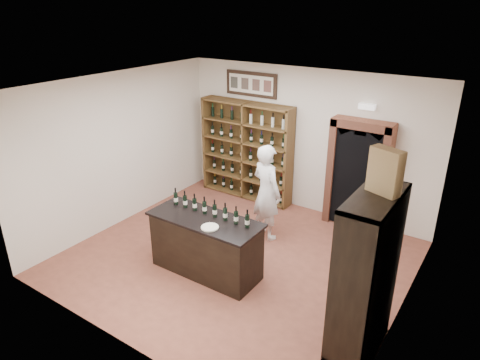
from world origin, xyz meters
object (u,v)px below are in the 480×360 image
Objects in this scene: counter_bottle_0 at (176,198)px; shopkeeper at (267,192)px; wine_shelf at (247,150)px; wine_crate at (385,171)px; tasting_counter at (206,246)px; side_cabinet at (365,303)px.

shopkeeper is (0.93, 1.44, -0.19)m from counter_bottle_0.
wine_shelf is 1.20× the size of shopkeeper.
wine_shelf is at bearing 97.71° from counter_bottle_0.
wine_crate is at bearing -5.27° from counter_bottle_0.
tasting_counter is at bearing -69.44° from wine_shelf.
shopkeeper reaches higher than tasting_counter.
wine_shelf reaches higher than shopkeeper.
wine_crate reaches higher than wine_shelf.
counter_bottle_0 is 3.71m from wine_crate.
tasting_counter is 1.02× the size of shopkeeper.
side_cabinet is (3.44, -0.43, -0.35)m from counter_bottle_0.
counter_bottle_0 is at bearing 172.93° from side_cabinet.
side_cabinet is 1.71m from wine_crate.
side_cabinet reaches higher than shopkeeper.
wine_crate is (3.82, -3.12, 1.36)m from wine_shelf.
side_cabinet is 3.13m from shopkeeper.
shopkeeper is 3.50× the size of wine_crate.
counter_bottle_0 is 0.57× the size of wine_crate.
wine_shelf is 5.02m from side_cabinet.
wine_crate is (3.44, -0.32, 1.35)m from counter_bottle_0.
counter_bottle_0 reaches higher than tasting_counter.
tasting_counter is at bearing 100.72° from shopkeeper.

